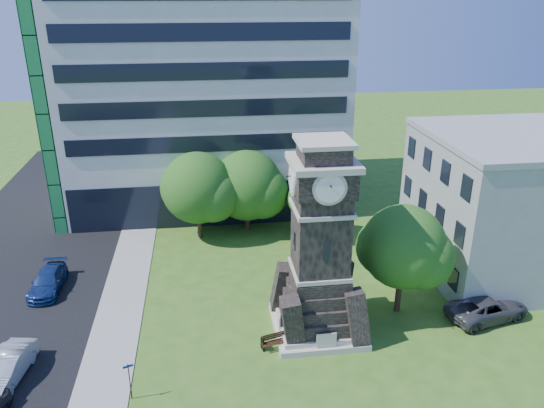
{
  "coord_description": "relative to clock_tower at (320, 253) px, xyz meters",
  "views": [
    {
      "loc": [
        -3.49,
        -25.19,
        19.8
      ],
      "look_at": [
        0.78,
        6.68,
        6.66
      ],
      "focal_mm": 35.0,
      "sensor_mm": 36.0,
      "label": 1
    }
  ],
  "objects": [
    {
      "name": "tree_nw",
      "position": [
        -7.06,
        14.31,
        -0.97
      ],
      "size": [
        6.58,
        5.98,
        7.48
      ],
      "rotation": [
        0.0,
        0.0,
        0.11
      ],
      "color": "#332114",
      "rests_on": "ground"
    },
    {
      "name": "office_tall",
      "position": [
        -6.2,
        23.84,
        8.94
      ],
      "size": [
        26.2,
        15.11,
        28.6
      ],
      "color": "silver",
      "rests_on": "ground"
    },
    {
      "name": "tree_ne",
      "position": [
        2.46,
        12.64,
        -1.75
      ],
      "size": [
        4.61,
        4.19,
        5.78
      ],
      "rotation": [
        0.0,
        0.0,
        -0.39
      ],
      "color": "#332114",
      "rests_on": "ground"
    },
    {
      "name": "sidewalk",
      "position": [
        -12.5,
        3.0,
        -5.25
      ],
      "size": [
        3.0,
        70.0,
        0.06
      ],
      "primitive_type": "cube",
      "color": "gray",
      "rests_on": "ground"
    },
    {
      "name": "tree_nc",
      "position": [
        -2.89,
        15.25,
        -1.3
      ],
      "size": [
        6.67,
        6.06,
        7.18
      ],
      "rotation": [
        0.0,
        0.0,
        -0.1
      ],
      "color": "#332114",
      "rests_on": "ground"
    },
    {
      "name": "ground",
      "position": [
        -3.0,
        -2.0,
        -5.28
      ],
      "size": [
        160.0,
        160.0,
        0.0
      ],
      "primitive_type": "plane",
      "color": "#365E1B",
      "rests_on": "ground"
    },
    {
      "name": "clock_tower",
      "position": [
        0.0,
        0.0,
        0.0
      ],
      "size": [
        5.4,
        5.4,
        12.22
      ],
      "color": "beige",
      "rests_on": "ground"
    },
    {
      "name": "car_street_mid",
      "position": [
        -17.65,
        -2.37,
        -4.52
      ],
      "size": [
        2.28,
        4.81,
        1.52
      ],
      "primitive_type": "imported",
      "rotation": [
        0.0,
        0.0,
        -0.15
      ],
      "color": "#A8ABB0",
      "rests_on": "ground"
    },
    {
      "name": "park_bench",
      "position": [
        -2.73,
        -1.57,
        -4.75
      ],
      "size": [
        1.92,
        0.51,
        0.99
      ],
      "rotation": [
        0.0,
        0.0,
        0.26
      ],
      "color": "black",
      "rests_on": "ground"
    },
    {
      "name": "tree_east",
      "position": [
        5.73,
        1.27,
        -0.75
      ],
      "size": [
        5.91,
        5.38,
        7.41
      ],
      "rotation": [
        0.0,
        0.0,
        -0.19
      ],
      "color": "#332114",
      "rests_on": "ground"
    },
    {
      "name": "office_low",
      "position": [
        16.97,
        6.0,
        -0.07
      ],
      "size": [
        15.2,
        12.2,
        10.4
      ],
      "color": "#95989B",
      "rests_on": "ground"
    },
    {
      "name": "car_east_lot",
      "position": [
        11.07,
        -0.34,
        -4.53
      ],
      "size": [
        5.84,
        3.69,
        1.5
      ],
      "primitive_type": "imported",
      "rotation": [
        0.0,
        0.0,
        1.81
      ],
      "color": "#47464B",
      "rests_on": "ground"
    },
    {
      "name": "street_sign",
      "position": [
        -10.84,
        -4.74,
        -3.91
      ],
      "size": [
        0.53,
        0.05,
        2.19
      ],
      "rotation": [
        0.0,
        0.0,
        0.32
      ],
      "color": "black",
      "rests_on": "ground"
    },
    {
      "name": "car_street_north",
      "position": [
        -17.82,
        7.02,
        -4.59
      ],
      "size": [
        2.07,
        4.83,
        1.39
      ],
      "primitive_type": "imported",
      "rotation": [
        0.0,
        0.0,
        -0.03
      ],
      "color": "navy",
      "rests_on": "ground"
    }
  ]
}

